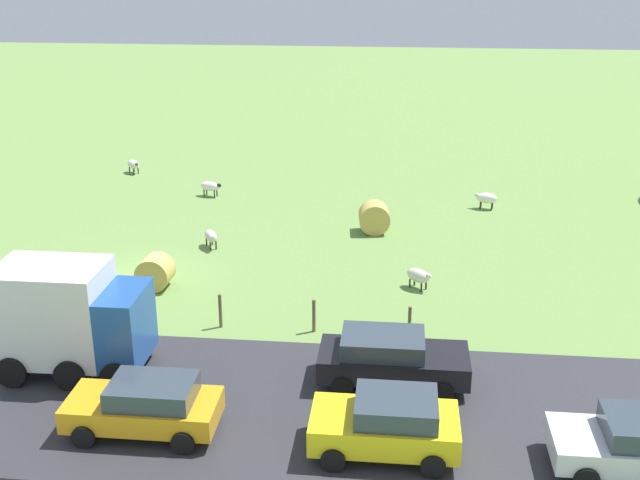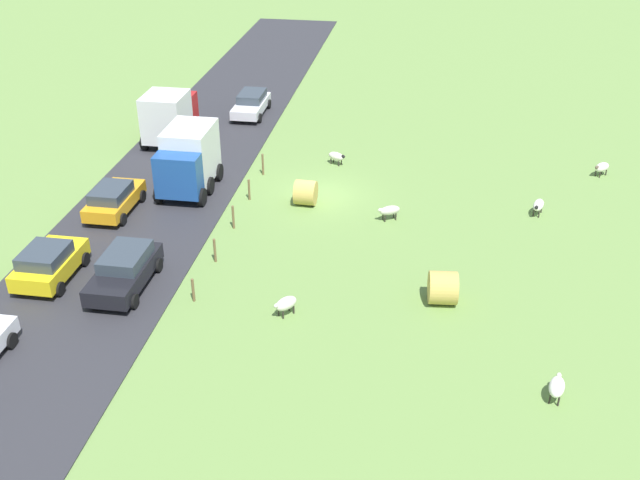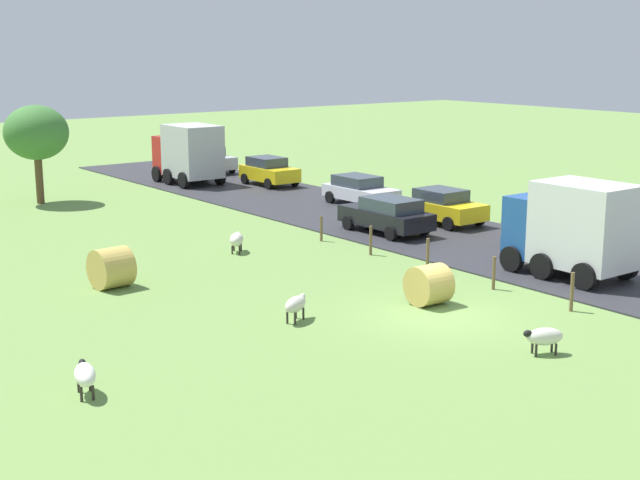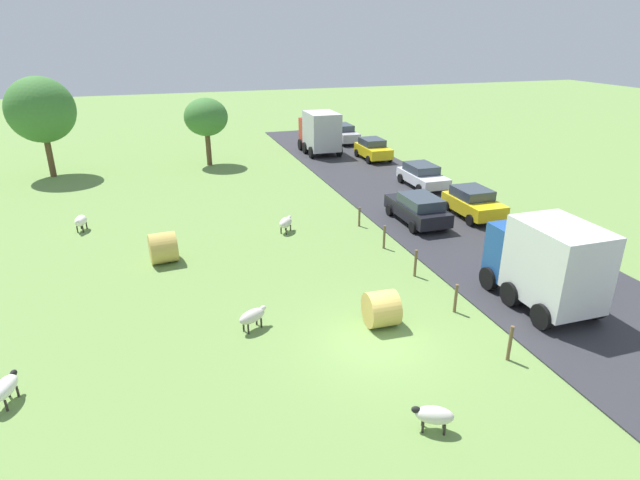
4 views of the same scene
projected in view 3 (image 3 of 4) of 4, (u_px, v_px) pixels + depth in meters
The scene contains 22 objects.
ground_plane at pixel (438, 316), 28.47m from camera, with size 160.00×160.00×0.00m, color #6B8E47.
road_strip at pixel (607, 273), 33.66m from camera, with size 8.00×80.00×0.06m, color #2D2D33.
sheep_0 at pixel (85, 375), 21.91m from camera, with size 0.81×1.29×0.81m.
sheep_2 at pixel (544, 337), 24.87m from camera, with size 1.18×0.92×0.76m.
sheep_3 at pixel (237, 239), 37.03m from camera, with size 1.08×1.15×0.82m.
sheep_4 at pixel (296, 304), 27.83m from camera, with size 1.22×0.96×0.79m.
hay_bale_0 at pixel (429, 285), 29.62m from camera, with size 1.33×1.33×1.12m, color tan.
hay_bale_1 at pixel (111, 268), 31.67m from camera, with size 1.43×1.43×1.20m, color tan.
tree_0 at pixel (36, 133), 47.81m from camera, with size 3.38×3.38×5.26m.
fence_post_0 at pixel (572, 292), 28.87m from camera, with size 0.12×0.12×1.28m, color brown.
fence_post_1 at pixel (494, 273), 31.46m from camera, with size 0.12×0.12×1.18m, color brown.
fence_post_2 at pixel (428, 255), 34.02m from camera, with size 0.12×0.12×1.26m, color brown.
fence_post_3 at pixel (371, 240), 36.60m from camera, with size 0.12×0.12×1.21m, color brown.
fence_post_4 at pixel (321, 229), 39.18m from camera, with size 0.12×0.12×1.11m, color brown.
truck_0 at pixel (189, 153), 54.72m from camera, with size 2.77×4.63×3.58m.
truck_1 at pixel (573, 227), 32.78m from camera, with size 2.67×4.52×3.50m.
car_0 at pixel (387, 214), 40.58m from camera, with size 2.18×4.54×1.61m.
car_1 at pixel (360, 190), 47.74m from camera, with size 2.16×4.29×1.52m.
car_3 at pixel (269, 171), 54.35m from camera, with size 2.11×3.93×1.67m.
car_4 at pixel (209, 159), 60.07m from camera, with size 1.94×4.46×1.67m.
car_5 at pixel (444, 206), 42.66m from camera, with size 2.22×3.88×1.63m.
car_6 at pixel (553, 230), 37.38m from camera, with size 2.08×4.16×1.54m.
Camera 3 is at (-19.49, -19.49, 8.40)m, focal length 50.76 mm.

